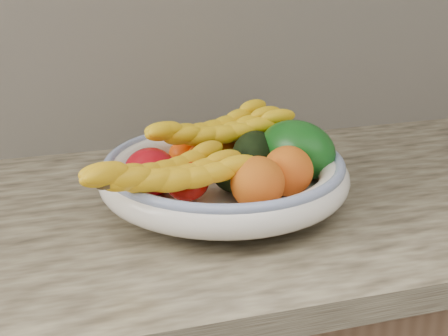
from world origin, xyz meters
TOP-DOWN VIEW (x-y plane):
  - fruit_bowl at (0.00, 1.66)m, footprint 0.39×0.39m
  - clementine_back_left at (-0.04, 1.76)m, footprint 0.06×0.06m
  - clementine_back_right at (0.04, 1.77)m, footprint 0.05×0.05m
  - clementine_back_mid at (-0.02, 1.73)m, footprint 0.06×0.06m
  - tomato_left at (-0.11, 1.67)m, footprint 0.11×0.11m
  - tomato_near_left at (-0.07, 1.62)m, footprint 0.08×0.08m
  - avocado_center at (0.01, 1.64)m, footprint 0.07×0.10m
  - avocado_right at (0.06, 1.70)m, footprint 0.11×0.13m
  - green_mango at (0.12, 1.66)m, footprint 0.17×0.18m
  - peach_front at (0.02, 1.57)m, footprint 0.09×0.09m
  - peach_right at (0.08, 1.60)m, footprint 0.09×0.09m
  - banana_bunch_back at (0.01, 1.75)m, footprint 0.29×0.18m
  - banana_bunch_front at (-0.10, 1.59)m, footprint 0.29×0.20m

SIDE VIEW (x-z plane):
  - fruit_bowl at x=0.00m, z-range 0.91..0.99m
  - clementine_back_left at x=-0.04m, z-range 0.93..0.98m
  - clementine_back_right at x=0.04m, z-range 0.93..0.98m
  - clementine_back_mid at x=-0.02m, z-range 0.93..0.98m
  - tomato_left at x=-0.11m, z-range 0.92..1.00m
  - tomato_near_left at x=-0.07m, z-range 0.93..0.99m
  - avocado_center at x=0.01m, z-range 0.93..1.00m
  - avocado_right at x=0.06m, z-range 0.93..1.00m
  - peach_front at x=0.02m, z-range 0.93..1.01m
  - peach_right at x=0.08m, z-range 0.93..1.01m
  - green_mango at x=0.12m, z-range 0.92..1.04m
  - banana_bunch_front at x=-0.10m, z-range 0.94..1.02m
  - banana_bunch_back at x=0.01m, z-range 0.95..1.03m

